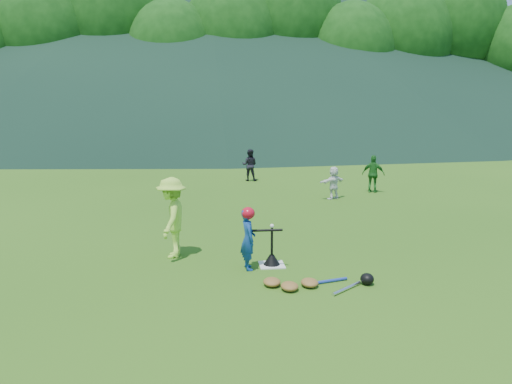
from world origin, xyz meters
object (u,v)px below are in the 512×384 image
fielder_c (373,174)px  equipment_pile (310,283)px  fielder_b (250,165)px  home_plate (272,265)px  adult_coach (172,218)px  fielder_d (334,183)px  batter_child (248,239)px  batting_tee (272,259)px

fielder_c → equipment_pile: (-3.87, -7.96, -0.54)m
fielder_b → equipment_pile: bearing=105.2°
fielder_c → home_plate: bearing=85.5°
home_plate → adult_coach: size_ratio=0.29×
home_plate → fielder_d: bearing=65.1°
batter_child → adult_coach: adult_coach is taller
home_plate → batting_tee: bearing=0.0°
fielder_c → fielder_d: size_ratio=1.22×
fielder_b → fielder_d: bearing=135.9°
adult_coach → fielder_d: size_ratio=1.55×
fielder_d → equipment_pile: bearing=44.1°
batter_child → fielder_d: size_ratio=1.11×
batter_child → fielder_d: batter_child is taller
adult_coach → fielder_c: size_ratio=1.26×
batting_tee → equipment_pile: (0.46, -1.11, -0.06)m
home_plate → batting_tee: 0.12m
fielder_c → batting_tee: 8.11m
home_plate → fielder_c: (4.33, 6.85, 0.60)m
fielder_d → equipment_pile: size_ratio=0.55×
adult_coach → home_plate: bearing=76.1°
fielder_b → batting_tee: 9.73m
fielder_d → batting_tee: fielder_d is taller
fielder_c → fielder_d: (-1.57, -0.91, -0.11)m
equipment_pile → adult_coach: bearing=140.7°
fielder_b → fielder_c: 4.70m
adult_coach → batting_tee: (1.81, -0.74, -0.64)m
home_plate → batter_child: batter_child is taller
fielder_d → batting_tee: bearing=37.3°
fielder_c → equipment_pile: bearing=91.8°
adult_coach → fielder_b: (2.40, 8.96, -0.18)m
fielder_c → fielder_d: bearing=57.8°
adult_coach → fielder_d: bearing=147.1°
fielder_b → adult_coach: bearing=90.9°
fielder_b → fielder_c: size_ratio=0.97×
fielder_c → batter_child: bearing=83.4°
batting_tee → home_plate: bearing=0.0°
home_plate → fielder_d: fielder_d is taller
batter_child → fielder_c: size_ratio=0.90×
fielder_d → home_plate: bearing=37.3°
fielder_c → fielder_b: bearing=-9.6°
home_plate → fielder_c: bearing=57.7°
adult_coach → batter_child: bearing=65.6°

